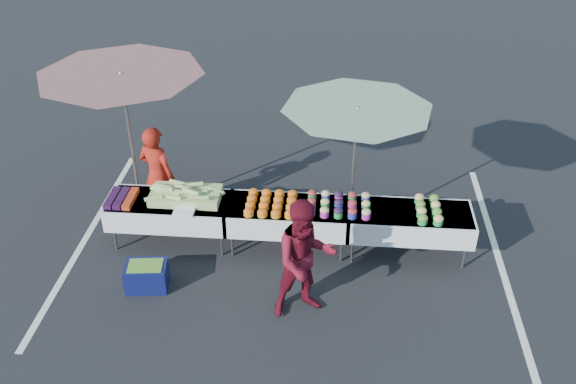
# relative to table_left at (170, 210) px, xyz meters

# --- Properties ---
(ground) EXTENTS (80.00, 80.00, 0.00)m
(ground) POSITION_rel_table_left_xyz_m (1.80, 0.00, -0.58)
(ground) COLOR black
(stripe_left) EXTENTS (0.10, 5.00, 0.00)m
(stripe_left) POSITION_rel_table_left_xyz_m (-1.40, 0.00, -0.58)
(stripe_left) COLOR silver
(stripe_left) RESTS_ON ground
(stripe_right) EXTENTS (0.10, 5.00, 0.00)m
(stripe_right) POSITION_rel_table_left_xyz_m (5.00, 0.00, -0.58)
(stripe_right) COLOR silver
(stripe_right) RESTS_ON ground
(table_left) EXTENTS (1.86, 0.81, 0.75)m
(table_left) POSITION_rel_table_left_xyz_m (0.00, 0.00, 0.00)
(table_left) COLOR white
(table_left) RESTS_ON ground
(table_center) EXTENTS (1.86, 0.81, 0.75)m
(table_center) POSITION_rel_table_left_xyz_m (1.80, 0.00, 0.00)
(table_center) COLOR white
(table_center) RESTS_ON ground
(table_right) EXTENTS (1.86, 0.81, 0.75)m
(table_right) POSITION_rel_table_left_xyz_m (3.60, 0.00, 0.00)
(table_right) COLOR white
(table_right) RESTS_ON ground
(berry_punnets) EXTENTS (0.40, 0.54, 0.08)m
(berry_punnets) POSITION_rel_table_left_xyz_m (-0.71, -0.06, 0.21)
(berry_punnets) COLOR #210B2E
(berry_punnets) RESTS_ON table_left
(corn_pile) EXTENTS (1.16, 0.57, 0.26)m
(corn_pile) POSITION_rel_table_left_xyz_m (0.24, 0.04, 0.25)
(corn_pile) COLOR #A5D26B
(corn_pile) RESTS_ON table_left
(plastic_bags) EXTENTS (0.30, 0.25, 0.05)m
(plastic_bags) POSITION_rel_table_left_xyz_m (0.30, -0.30, 0.19)
(plastic_bags) COLOR white
(plastic_bags) RESTS_ON table_left
(carrot_bowls) EXTENTS (0.75, 0.69, 0.11)m
(carrot_bowls) POSITION_rel_table_left_xyz_m (1.55, -0.01, 0.22)
(carrot_bowls) COLOR orange
(carrot_bowls) RESTS_ON table_center
(potato_cups) EXTENTS (0.94, 0.58, 0.16)m
(potato_cups) POSITION_rel_table_left_xyz_m (2.55, 0.00, 0.25)
(potato_cups) COLOR #2233A2
(potato_cups) RESTS_ON table_right
(bean_baskets) EXTENTS (0.36, 0.68, 0.15)m
(bean_baskets) POSITION_rel_table_left_xyz_m (3.86, -0.01, 0.24)
(bean_baskets) COLOR #218737
(bean_baskets) RESTS_ON table_right
(vendor) EXTENTS (0.72, 0.60, 1.69)m
(vendor) POSITION_rel_table_left_xyz_m (-0.31, 0.55, 0.26)
(vendor) COLOR #9E1C12
(vendor) RESTS_ON ground
(customer) EXTENTS (1.02, 0.92, 1.74)m
(customer) POSITION_rel_table_left_xyz_m (2.14, -1.38, 0.29)
(customer) COLOR maroon
(customer) RESTS_ON ground
(umbrella_left) EXTENTS (2.63, 2.63, 2.53)m
(umbrella_left) POSITION_rel_table_left_xyz_m (-0.70, 0.66, 1.71)
(umbrella_left) COLOR black
(umbrella_left) RESTS_ON ground
(umbrella_right) EXTENTS (2.56, 2.56, 2.23)m
(umbrella_right) POSITION_rel_table_left_xyz_m (2.75, 0.40, 1.44)
(umbrella_right) COLOR black
(umbrella_right) RESTS_ON ground
(storage_bin) EXTENTS (0.63, 0.49, 0.38)m
(storage_bin) POSITION_rel_table_left_xyz_m (-0.11, -1.10, -0.39)
(storage_bin) COLOR #0E1448
(storage_bin) RESTS_ON ground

